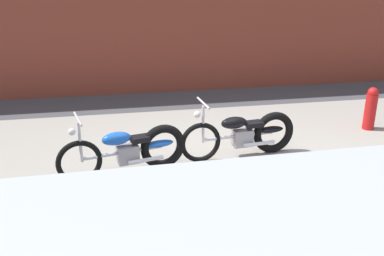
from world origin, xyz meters
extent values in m
plane|color=#47474C|center=(0.00, 0.00, 0.00)|extent=(80.00, 80.00, 0.00)
cube|color=#9E998E|center=(0.00, 1.75, 0.00)|extent=(36.00, 3.50, 0.01)
torus|color=black|center=(-2.26, 0.46, 0.34)|extent=(0.68, 0.23, 0.68)
torus|color=black|center=(-0.99, 0.75, 0.36)|extent=(0.74, 0.29, 0.73)
cylinder|color=silver|center=(-1.62, 0.60, 0.38)|extent=(1.22, 0.33, 0.06)
cube|color=#99999E|center=(-1.55, 0.62, 0.34)|extent=(0.36, 0.29, 0.28)
ellipsoid|color=blue|center=(-1.70, 0.58, 0.62)|extent=(0.47, 0.28, 0.20)
ellipsoid|color=blue|center=(-1.04, 0.74, 0.42)|extent=(0.47, 0.27, 0.10)
cube|color=black|center=(-1.35, 0.67, 0.56)|extent=(0.32, 0.26, 0.08)
cylinder|color=silver|center=(-2.22, 0.47, 0.65)|extent=(0.05, 0.05, 0.62)
cylinder|color=silver|center=(-2.22, 0.47, 1.01)|extent=(0.16, 0.57, 0.03)
sphere|color=white|center=(-2.32, 0.44, 0.83)|extent=(0.11, 0.11, 0.11)
cylinder|color=silver|center=(-1.28, 0.53, 0.26)|extent=(0.55, 0.18, 0.06)
torus|color=black|center=(-0.37, 0.86, 0.34)|extent=(0.68, 0.16, 0.68)
torus|color=black|center=(0.93, 1.01, 0.36)|extent=(0.74, 0.21, 0.73)
cylinder|color=silver|center=(0.28, 0.93, 0.38)|extent=(1.23, 0.20, 0.06)
cube|color=#99999E|center=(0.36, 0.94, 0.34)|extent=(0.34, 0.26, 0.28)
ellipsoid|color=black|center=(0.20, 0.93, 0.62)|extent=(0.46, 0.24, 0.20)
ellipsoid|color=black|center=(0.88, 1.01, 0.42)|extent=(0.46, 0.23, 0.10)
cube|color=black|center=(0.56, 0.97, 0.56)|extent=(0.30, 0.23, 0.08)
cylinder|color=silver|center=(-0.33, 0.86, 0.65)|extent=(0.05, 0.05, 0.62)
cylinder|color=silver|center=(-0.33, 0.86, 1.01)|extent=(0.10, 0.58, 0.03)
sphere|color=white|center=(-0.42, 0.85, 0.83)|extent=(0.11, 0.11, 0.11)
cylinder|color=silver|center=(0.62, 0.82, 0.26)|extent=(0.55, 0.12, 0.06)
cylinder|color=red|center=(3.14, 1.74, 0.35)|extent=(0.22, 0.22, 0.70)
sphere|color=red|center=(3.14, 1.74, 0.74)|extent=(0.20, 0.20, 0.20)
camera|label=1|loc=(-1.68, -5.65, 3.17)|focal=41.75mm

